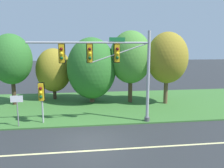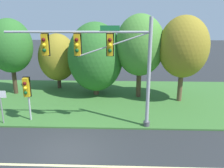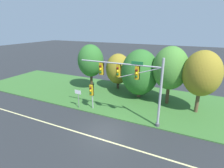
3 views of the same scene
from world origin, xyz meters
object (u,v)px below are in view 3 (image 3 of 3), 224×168
Objects in this scene: route_sign_post at (78,96)px; tree_mid_verge at (170,68)px; tree_behind_signpost at (140,73)px; tree_left_of_mast at (118,69)px; pedestrian_signal_near_kerb at (91,92)px; traffic_signal_mast at (132,79)px; tree_nearest_road at (91,61)px; tree_tall_centre at (202,74)px.

route_sign_post is 0.32× the size of tree_mid_verge.
tree_behind_signpost reaches higher than route_sign_post.
route_sign_post is at bearing -100.16° from tree_left_of_mast.
pedestrian_signal_near_kerb reaches higher than route_sign_post.
tree_mid_verge reaches higher than tree_left_of_mast.
tree_behind_signpost reaches higher than tree_left_of_mast.
tree_nearest_road is (-8.64, 6.34, -0.11)m from traffic_signal_mast.
pedestrian_signal_near_kerb is 7.11m from tree_behind_signpost.
tree_nearest_road reaches higher than tree_left_of_mast.
route_sign_post is 0.34× the size of tree_nearest_road.
route_sign_post is (-6.53, 0.06, -2.95)m from traffic_signal_mast.
tree_left_of_mast is (3.57, 1.90, -1.26)m from tree_nearest_road.
tree_tall_centre reaches higher than tree_nearest_road.
tree_tall_centre is at bearing -11.80° from tree_behind_signpost.
pedestrian_signal_near_kerb is 1.75m from route_sign_post.
traffic_signal_mast reaches higher than tree_left_of_mast.
route_sign_post is 0.33× the size of tree_tall_centre.
tree_nearest_road is 7.54m from tree_behind_signpost.
tree_tall_centre reaches higher than route_sign_post.
pedestrian_signal_near_kerb is 0.42× the size of tree_mid_verge.
traffic_signal_mast is 5.49m from pedestrian_signal_near_kerb.
route_sign_post is 0.42× the size of tree_left_of_mast.
tree_nearest_road is at bearing -179.90° from tree_behind_signpost.
tree_behind_signpost is at bearing 49.47° from route_sign_post.
traffic_signal_mast is 1.22× the size of tree_mid_verge.
tree_behind_signpost is 7.37m from tree_tall_centre.
tree_nearest_road reaches higher than traffic_signal_mast.
tree_left_of_mast is 8.20m from tree_mid_verge.
pedestrian_signal_near_kerb is at bearing 15.11° from route_sign_post.
traffic_signal_mast is 9.77m from tree_left_of_mast.
tree_mid_verge is at bearing -2.51° from tree_nearest_road.
tree_left_of_mast is at bearing 79.84° from route_sign_post.
route_sign_post is 11.26m from tree_mid_verge.
pedestrian_signal_near_kerb is at bearing 174.43° from traffic_signal_mast.
tree_mid_verge is at bearing -7.60° from tree_behind_signpost.
tree_behind_signpost is at bearing 172.40° from tree_mid_verge.
traffic_signal_mast is 7.71m from tree_tall_centre.
tree_nearest_road is 11.30m from tree_mid_verge.
traffic_signal_mast is at bearing -5.57° from pedestrian_signal_near_kerb.
tree_mid_verge reaches higher than tree_behind_signpost.
tree_tall_centre is at bearing 20.99° from route_sign_post.
tree_tall_centre is (10.95, 4.38, 2.29)m from pedestrian_signal_near_kerb.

